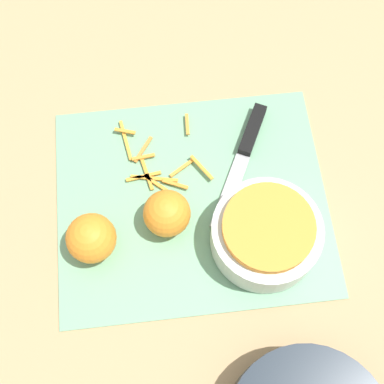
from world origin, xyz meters
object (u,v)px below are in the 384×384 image
Objects in this scene: bowl_speckled at (266,234)px; orange_right at (167,213)px; orange_left at (91,238)px; knife at (247,144)px.

orange_right is (0.13, -0.05, -0.00)m from bowl_speckled.
bowl_speckled is 0.24m from orange_left.
bowl_speckled reaches higher than orange_right.
knife is at bearing -150.70° from orange_left.
orange_left is 1.04× the size of orange_right.
orange_left reaches higher than orange_right.
bowl_speckled is 2.26× the size of orange_right.
bowl_speckled is 0.14m from orange_right.
knife is 0.28m from orange_left.
knife is 0.18m from orange_right.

